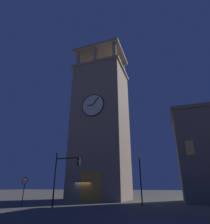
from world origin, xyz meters
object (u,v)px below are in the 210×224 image
clocktower (101,126)px  no_horn_sign (25,183)px  traffic_signal_near (63,171)px  street_lamp (140,170)px

clocktower → no_horn_sign: 16.22m
clocktower → traffic_signal_near: bearing=91.7°
street_lamp → no_horn_sign: bearing=21.0°
clocktower → street_lamp: clocktower is taller
clocktower → traffic_signal_near: (-0.35, 11.98, -8.63)m
traffic_signal_near → no_horn_sign: traffic_signal_near is taller
street_lamp → no_horn_sign: size_ratio=1.80×
clocktower → street_lamp: size_ratio=5.66×
traffic_signal_near → no_horn_sign: 4.76m
street_lamp → traffic_signal_near: bearing=30.6°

